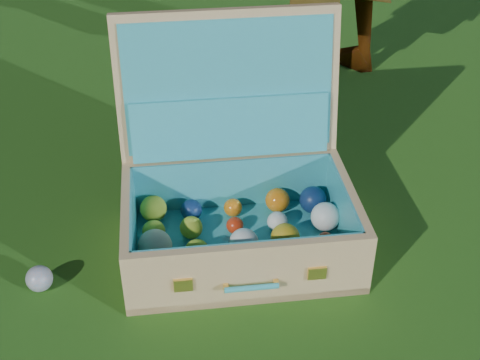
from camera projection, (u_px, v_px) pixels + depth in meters
name	position (u px, v px, depth m)	size (l,w,h in m)	color
ground	(268.00, 250.00, 1.80)	(60.00, 60.00, 0.00)	#215114
stray_ball	(39.00, 279.00, 1.66)	(0.07, 0.07, 0.07)	teal
suitcase	(235.00, 185.00, 1.76)	(0.66, 0.58, 0.57)	tan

